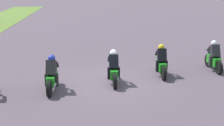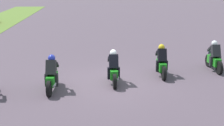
{
  "view_description": "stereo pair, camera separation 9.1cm",
  "coord_description": "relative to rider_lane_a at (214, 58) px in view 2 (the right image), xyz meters",
  "views": [
    {
      "loc": [
        -13.81,
        0.56,
        4.66
      ],
      "look_at": [
        -0.05,
        -0.07,
        0.9
      ],
      "focal_mm": 51.96,
      "sensor_mm": 36.0,
      "label": 1
    },
    {
      "loc": [
        -13.82,
        0.47,
        4.66
      ],
      "look_at": [
        -0.05,
        -0.07,
        0.9
      ],
      "focal_mm": 51.96,
      "sensor_mm": 36.0,
      "label": 2
    }
  ],
  "objects": [
    {
      "name": "rider_lane_a",
      "position": [
        0.0,
        0.0,
        0.0
      ],
      "size": [
        2.04,
        0.55,
        1.51
      ],
      "rotation": [
        0.0,
        0.0,
        0.04
      ],
      "color": "black",
      "rests_on": "ground_plane"
    },
    {
      "name": "ground_plane",
      "position": [
        -1.66,
        5.26,
        -0.62
      ],
      "size": [
        120.0,
        120.0,
        0.0
      ],
      "primitive_type": "plane",
      "color": "#4A3D49"
    },
    {
      "name": "rider_lane_c",
      "position": [
        -1.82,
        5.14,
        0.0
      ],
      "size": [
        2.04,
        0.55,
        1.51
      ],
      "rotation": [
        0.0,
        0.0,
        0.03
      ],
      "color": "black",
      "rests_on": "ground_plane"
    },
    {
      "name": "rider_lane_d",
      "position": [
        -2.65,
        7.71,
        0.0
      ],
      "size": [
        2.04,
        0.55,
        1.51
      ],
      "rotation": [
        0.0,
        0.0,
        -0.04
      ],
      "color": "black",
      "rests_on": "ground_plane"
    },
    {
      "name": "rider_lane_b",
      "position": [
        -0.78,
        2.81,
        0.0
      ],
      "size": [
        2.04,
        0.54,
        1.51
      ],
      "rotation": [
        0.0,
        0.0,
        -0.01
      ],
      "color": "black",
      "rests_on": "ground_plane"
    }
  ]
}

